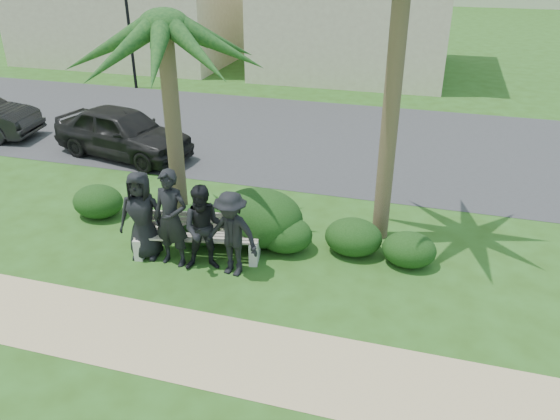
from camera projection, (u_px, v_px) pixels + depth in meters
The scene contains 17 objects.
ground at pixel (246, 283), 9.72m from camera, with size 160.00×160.00×0.00m, color #284A15.
footpath at pixel (206, 348), 8.18m from camera, with size 30.00×1.60×0.01m, color tan.
asphalt_street at pixel (334, 140), 16.59m from camera, with size 160.00×8.00×0.01m, color #2D2D30.
street_lamp at pixel (127, 12), 20.95m from camera, with size 0.36×0.36×4.29m.
park_bench at pixel (198, 239), 10.37m from camera, with size 2.45×0.98×0.82m.
man_a at pixel (142, 216), 10.16m from camera, with size 0.85×0.55×1.74m, color black.
man_b at pixel (171, 218), 9.91m from camera, with size 0.68×0.45×1.88m, color black.
man_c at pixel (205, 229), 9.78m from camera, with size 0.81×0.63×1.66m, color black.
man_d at pixel (231, 234), 9.64m from camera, with size 1.05×0.60×1.62m, color black.
hedge_a at pixel (98, 201), 11.91m from camera, with size 1.12×0.92×0.73m, color black.
hedge_b at pixel (201, 223), 10.88m from camera, with size 1.24×1.03×0.81m, color black.
hedge_c at pixel (285, 233), 10.61m from camera, with size 1.10×0.90×0.71m, color black.
hedge_d at pixel (259, 216), 10.80m from camera, with size 1.75×1.45×1.14m, color black.
hedge_e at pixel (353, 236), 10.50m from camera, with size 1.11×0.91×0.72m, color black.
hedge_f at pixel (409, 249), 10.14m from camera, with size 1.00×0.83×0.65m, color black.
palm_left at pixel (164, 26), 9.77m from camera, with size 3.00×3.00×5.04m.
car_a at pixel (123, 132), 15.05m from camera, with size 1.64×4.06×1.38m, color black.
Camera 1 is at (2.85, -7.61, 5.52)m, focal length 35.00 mm.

